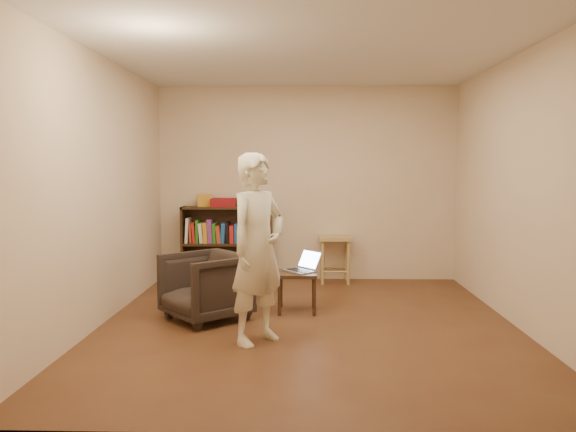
{
  "coord_description": "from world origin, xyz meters",
  "views": [
    {
      "loc": [
        -0.04,
        -5.34,
        1.53
      ],
      "look_at": [
        -0.2,
        0.35,
        1.03
      ],
      "focal_mm": 35.0,
      "sensor_mm": 36.0,
      "label": 1
    }
  ],
  "objects_px": {
    "stool": "(335,245)",
    "armchair": "(206,286)",
    "bookshelf": "(227,248)",
    "side_table": "(297,279)",
    "person": "(258,249)",
    "laptop": "(303,266)"
  },
  "relations": [
    {
      "from": "stool",
      "to": "armchair",
      "type": "bearing_deg",
      "value": -126.5
    },
    {
      "from": "bookshelf",
      "to": "side_table",
      "type": "relative_size",
      "value": 2.84
    },
    {
      "from": "bookshelf",
      "to": "armchair",
      "type": "height_order",
      "value": "bookshelf"
    },
    {
      "from": "side_table",
      "to": "person",
      "type": "xyz_separation_m",
      "value": [
        -0.33,
        -1.05,
        0.47
      ]
    },
    {
      "from": "side_table",
      "to": "person",
      "type": "height_order",
      "value": "person"
    },
    {
      "from": "laptop",
      "to": "person",
      "type": "bearing_deg",
      "value": -58.54
    },
    {
      "from": "stool",
      "to": "armchair",
      "type": "relative_size",
      "value": 0.83
    },
    {
      "from": "bookshelf",
      "to": "stool",
      "type": "xyz_separation_m",
      "value": [
        1.44,
        -0.06,
        0.06
      ]
    },
    {
      "from": "laptop",
      "to": "person",
      "type": "distance_m",
      "value": 1.22
    },
    {
      "from": "bookshelf",
      "to": "stool",
      "type": "distance_m",
      "value": 1.44
    },
    {
      "from": "bookshelf",
      "to": "stool",
      "type": "height_order",
      "value": "bookshelf"
    },
    {
      "from": "bookshelf",
      "to": "armchair",
      "type": "bearing_deg",
      "value": -88.52
    },
    {
      "from": "bookshelf",
      "to": "armchair",
      "type": "relative_size",
      "value": 1.62
    },
    {
      "from": "bookshelf",
      "to": "laptop",
      "type": "height_order",
      "value": "bookshelf"
    },
    {
      "from": "bookshelf",
      "to": "stool",
      "type": "relative_size",
      "value": 1.95
    },
    {
      "from": "stool",
      "to": "side_table",
      "type": "bearing_deg",
      "value": -107.37
    },
    {
      "from": "stool",
      "to": "person",
      "type": "relative_size",
      "value": 0.37
    },
    {
      "from": "bookshelf",
      "to": "person",
      "type": "relative_size",
      "value": 0.73
    },
    {
      "from": "stool",
      "to": "person",
      "type": "distance_m",
      "value": 2.73
    },
    {
      "from": "stool",
      "to": "side_table",
      "type": "distance_m",
      "value": 1.61
    },
    {
      "from": "stool",
      "to": "person",
      "type": "bearing_deg",
      "value": -107.35
    },
    {
      "from": "laptop",
      "to": "person",
      "type": "height_order",
      "value": "person"
    }
  ]
}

